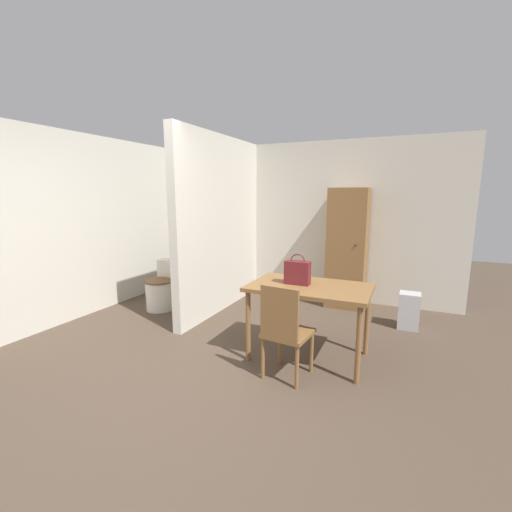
{
  "coord_description": "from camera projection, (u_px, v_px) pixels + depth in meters",
  "views": [
    {
      "loc": [
        1.9,
        -2.09,
        1.69
      ],
      "look_at": [
        0.24,
        1.58,
        0.96
      ],
      "focal_mm": 24.0,
      "sensor_mm": 36.0,
      "label": 1
    }
  ],
  "objects": [
    {
      "name": "wooden_cabinet",
      "position": [
        347.0,
        248.0,
        5.11
      ],
      "size": [
        0.56,
        0.49,
        1.78
      ],
      "color": "brown",
      "rests_on": "ground_plane"
    },
    {
      "name": "wall_back",
      "position": [
        288.0,
        220.0,
        5.76
      ],
      "size": [
        5.4,
        0.12,
        2.5
      ],
      "color": "beige",
      "rests_on": "ground_plane"
    },
    {
      "name": "toilet",
      "position": [
        162.0,
        289.0,
        5.09
      ],
      "size": [
        0.43,
        0.58,
        0.7
      ],
      "color": "silver",
      "rests_on": "ground_plane"
    },
    {
      "name": "partition_wall",
      "position": [
        221.0,
        225.0,
        4.96
      ],
      "size": [
        0.12,
        2.23,
        2.5
      ],
      "color": "beige",
      "rests_on": "ground_plane"
    },
    {
      "name": "ground_plane",
      "position": [
        155.0,
        393.0,
        2.94
      ],
      "size": [
        16.0,
        16.0,
        0.0
      ],
      "primitive_type": "plane",
      "color": "#4C3D30"
    },
    {
      "name": "wooden_chair",
      "position": [
        285.0,
        329.0,
        3.1
      ],
      "size": [
        0.44,
        0.44,
        0.91
      ],
      "rotation": [
        0.0,
        0.0,
        -0.11
      ],
      "color": "brown",
      "rests_on": "ground_plane"
    },
    {
      "name": "dining_table",
      "position": [
        309.0,
        294.0,
        3.48
      ],
      "size": [
        1.21,
        0.75,
        0.78
      ],
      "color": "brown",
      "rests_on": "ground_plane"
    },
    {
      "name": "wall_left",
      "position": [
        107.0,
        224.0,
        5.13
      ],
      "size": [
        0.12,
        4.33,
        2.5
      ],
      "color": "beige",
      "rests_on": "ground_plane"
    },
    {
      "name": "space_heater",
      "position": [
        409.0,
        311.0,
        4.34
      ],
      "size": [
        0.25,
        0.23,
        0.46
      ],
      "color": "#BCBCC1",
      "rests_on": "ground_plane"
    },
    {
      "name": "handbag",
      "position": [
        297.0,
        272.0,
        3.5
      ],
      "size": [
        0.26,
        0.11,
        0.32
      ],
      "color": "maroon",
      "rests_on": "dining_table"
    }
  ]
}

